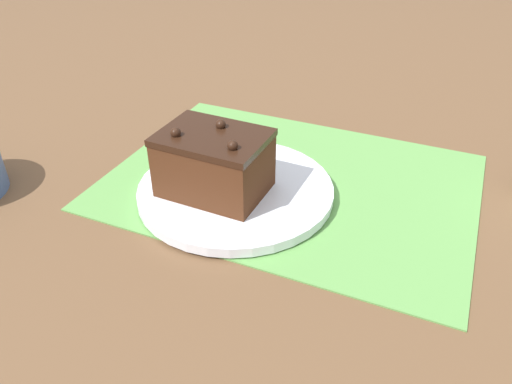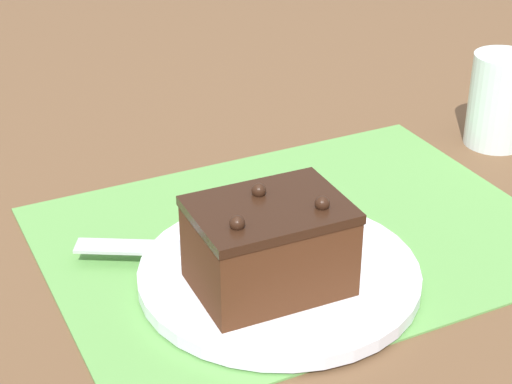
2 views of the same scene
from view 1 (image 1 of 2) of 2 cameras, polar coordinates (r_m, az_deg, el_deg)
ground_plane at (r=0.65m, az=3.99°, el=1.14°), size 3.00×3.00×0.00m
placemat_woven at (r=0.65m, az=3.99°, el=1.29°), size 0.46×0.34×0.00m
cake_plate at (r=0.62m, az=-2.33°, el=0.25°), size 0.24×0.24×0.01m
chocolate_cake at (r=0.59m, az=-4.83°, el=3.36°), size 0.13×0.09×0.08m
serving_knife at (r=0.65m, az=-2.74°, el=3.42°), size 0.19×0.12×0.01m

